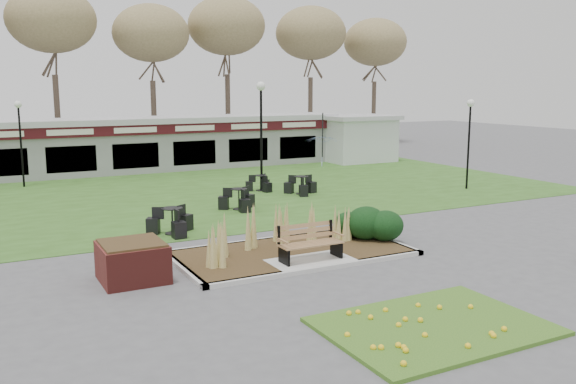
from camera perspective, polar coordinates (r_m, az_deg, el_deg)
name	(u,v)px	position (r m, az deg, el deg)	size (l,w,h in m)	color
ground	(314,266)	(15.82, 2.41, -6.96)	(100.00, 100.00, 0.00)	#515154
lawn	(174,194)	(26.62, -10.61, -0.17)	(34.00, 16.00, 0.02)	#30561B
flower_bed	(434,325)	(12.26, 13.48, -11.99)	(4.20, 3.00, 0.16)	#30611B
planting_bed	(329,236)	(17.47, 3.83, -4.10)	(6.75, 3.40, 1.27)	#362915
park_bench	(309,242)	(15.87, 1.98, -4.69)	(1.70, 0.66, 0.93)	olive
brick_planter	(132,261)	(15.02, -14.35, -6.29)	(1.50, 1.50, 0.95)	maroon
food_pavilion	(129,144)	(34.06, -14.66, 4.34)	(24.60, 3.40, 2.90)	gray
service_hut	(358,138)	(37.71, 6.54, 5.06)	(4.40, 3.40, 2.83)	silver
tree_backdrop	(94,26)	(41.96, -17.66, 14.60)	(47.24, 5.24, 10.36)	#47382B
lamp_post_mid_right	(261,111)	(27.14, -2.54, 7.55)	(0.40, 0.40, 4.78)	black
lamp_post_far_right	(470,124)	(28.28, 16.64, 6.11)	(0.33, 0.33, 4.01)	black
lamp_post_far_left	(20,125)	(30.21, -23.82, 5.80)	(0.33, 0.33, 3.93)	black
bistro_set_a	(239,202)	(22.86, -4.62, -0.98)	(1.49, 1.32, 0.79)	black
bistro_set_b	(172,225)	(19.36, -10.76, -3.07)	(1.56, 1.38, 0.83)	black
bistro_set_c	(301,188)	(26.03, 1.24, 0.37)	(1.38, 1.43, 0.77)	black
bistro_set_d	(261,186)	(26.90, -2.59, 0.61)	(1.27, 1.22, 0.69)	black
patio_umbrella	(322,151)	(30.57, 3.24, 3.85)	(1.93, 1.96, 2.20)	black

